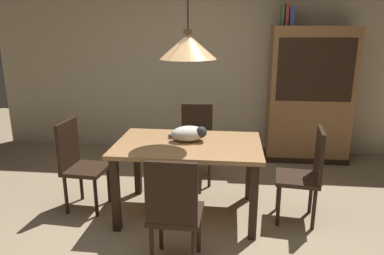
% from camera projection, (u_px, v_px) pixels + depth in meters
% --- Properties ---
extents(ground, '(10.00, 10.00, 0.00)m').
position_uv_depth(ground, '(183.00, 246.00, 3.09)').
color(ground, '#998466').
extents(back_wall, '(6.40, 0.10, 2.90)m').
position_uv_depth(back_wall, '(207.00, 54.00, 5.24)').
color(back_wall, beige).
rests_on(back_wall, ground).
extents(dining_table, '(1.40, 0.90, 0.75)m').
position_uv_depth(dining_table, '(188.00, 153.00, 3.47)').
color(dining_table, '#A87A4C').
rests_on(dining_table, ground).
extents(chair_left_side, '(0.43, 0.43, 0.93)m').
position_uv_depth(chair_left_side, '(79.00, 161.00, 3.63)').
color(chair_left_side, black).
rests_on(chair_left_side, ground).
extents(chair_far_back, '(0.42, 0.42, 0.93)m').
position_uv_depth(chair_far_back, '(197.00, 139.00, 4.35)').
color(chair_far_back, black).
rests_on(chair_far_back, ground).
extents(chair_right_side, '(0.44, 0.44, 0.93)m').
position_uv_depth(chair_right_side, '(306.00, 171.00, 3.38)').
color(chair_right_side, black).
rests_on(chair_right_side, ground).
extents(chair_near_front, '(0.41, 0.41, 0.93)m').
position_uv_depth(chair_near_front, '(174.00, 209.00, 2.67)').
color(chair_near_front, black).
rests_on(chair_near_front, ground).
extents(cat_sleeping, '(0.40, 0.31, 0.16)m').
position_uv_depth(cat_sleeping, '(190.00, 134.00, 3.48)').
color(cat_sleeping, silver).
rests_on(cat_sleeping, dining_table).
extents(pendant_lamp, '(0.52, 0.52, 1.30)m').
position_uv_depth(pendant_lamp, '(188.00, 46.00, 3.20)').
color(pendant_lamp, '#E0A86B').
extents(hutch_bookcase, '(1.12, 0.45, 1.85)m').
position_uv_depth(hutch_bookcase, '(309.00, 98.00, 4.92)').
color(hutch_bookcase, olive).
rests_on(hutch_bookcase, ground).
extents(book_green_slim, '(0.03, 0.20, 0.26)m').
position_uv_depth(book_green_slim, '(282.00, 15.00, 4.67)').
color(book_green_slim, '#427A4C').
rests_on(book_green_slim, hutch_bookcase).
extents(book_red_tall, '(0.04, 0.22, 0.28)m').
position_uv_depth(book_red_tall, '(286.00, 15.00, 4.67)').
color(book_red_tall, '#B73833').
rests_on(book_red_tall, hutch_bookcase).
extents(book_blue_wide, '(0.06, 0.24, 0.24)m').
position_uv_depth(book_blue_wide, '(291.00, 16.00, 4.66)').
color(book_blue_wide, '#384C93').
rests_on(book_blue_wide, hutch_bookcase).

